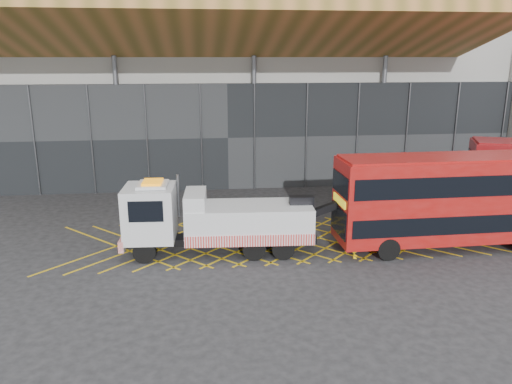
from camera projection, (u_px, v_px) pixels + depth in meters
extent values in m
plane|color=#242426|center=(205.00, 243.00, 27.59)|extent=(120.00, 120.00, 0.00)
cube|color=yellow|center=(117.00, 246.00, 27.06)|extent=(7.16, 7.16, 0.01)
cube|color=yellow|center=(117.00, 246.00, 27.06)|extent=(7.16, 7.16, 0.01)
cube|color=yellow|center=(147.00, 245.00, 27.23)|extent=(7.16, 7.16, 0.01)
cube|color=yellow|center=(147.00, 245.00, 27.23)|extent=(7.16, 7.16, 0.01)
cube|color=yellow|center=(176.00, 244.00, 27.41)|extent=(7.16, 7.16, 0.01)
cube|color=yellow|center=(176.00, 244.00, 27.41)|extent=(7.16, 7.16, 0.01)
cube|color=yellow|center=(205.00, 242.00, 27.59)|extent=(7.16, 7.16, 0.01)
cube|color=yellow|center=(205.00, 242.00, 27.59)|extent=(7.16, 7.16, 0.01)
cube|color=yellow|center=(234.00, 241.00, 27.76)|extent=(7.16, 7.16, 0.01)
cube|color=yellow|center=(234.00, 241.00, 27.76)|extent=(7.16, 7.16, 0.01)
cube|color=yellow|center=(263.00, 240.00, 27.94)|extent=(7.16, 7.16, 0.01)
cube|color=yellow|center=(263.00, 240.00, 27.94)|extent=(7.16, 7.16, 0.01)
cube|color=yellow|center=(291.00, 239.00, 28.12)|extent=(7.16, 7.16, 0.01)
cube|color=yellow|center=(291.00, 239.00, 28.12)|extent=(7.16, 7.16, 0.01)
cube|color=yellow|center=(318.00, 238.00, 28.29)|extent=(7.16, 7.16, 0.01)
cube|color=yellow|center=(318.00, 238.00, 28.29)|extent=(7.16, 7.16, 0.01)
cube|color=yellow|center=(346.00, 237.00, 28.47)|extent=(7.16, 7.16, 0.01)
cube|color=yellow|center=(346.00, 237.00, 28.47)|extent=(7.16, 7.16, 0.01)
cube|color=yellow|center=(373.00, 235.00, 28.65)|extent=(7.16, 7.16, 0.01)
cube|color=yellow|center=(373.00, 235.00, 28.65)|extent=(7.16, 7.16, 0.01)
cube|color=yellow|center=(400.00, 234.00, 28.82)|extent=(7.16, 7.16, 0.01)
cube|color=yellow|center=(400.00, 234.00, 28.82)|extent=(7.16, 7.16, 0.01)
cube|color=yellow|center=(426.00, 233.00, 29.00)|extent=(7.16, 7.16, 0.01)
cube|color=yellow|center=(426.00, 233.00, 29.00)|extent=(7.16, 7.16, 0.01)
cube|color=#999993|center=(222.00, 67.00, 43.64)|extent=(55.00, 14.00, 18.00)
cube|color=black|center=(228.00, 137.00, 37.96)|extent=(55.00, 0.80, 8.00)
cube|color=olive|center=(198.00, 31.00, 32.22)|extent=(40.00, 11.93, 4.07)
cylinder|color=#595B60|center=(119.00, 126.00, 36.62)|extent=(0.36, 0.36, 10.00)
cylinder|color=#595B60|center=(254.00, 124.00, 37.73)|extent=(0.36, 0.36, 10.00)
cylinder|color=#595B60|center=(381.00, 122.00, 38.83)|extent=(0.36, 0.36, 10.00)
cube|color=black|center=(221.00, 239.00, 26.03)|extent=(10.02, 1.57, 0.37)
cube|color=white|center=(150.00, 213.00, 25.41)|extent=(2.66, 2.75, 2.73)
cube|color=black|center=(124.00, 204.00, 25.21)|extent=(0.17, 2.31, 1.16)
cube|color=red|center=(126.00, 238.00, 25.69)|extent=(0.41, 2.74, 0.58)
cube|color=orange|center=(153.00, 182.00, 25.00)|extent=(1.01, 1.31, 0.13)
cube|color=white|center=(249.00, 220.00, 25.85)|extent=(6.64, 2.96, 1.68)
cube|color=red|center=(250.00, 241.00, 24.73)|extent=(6.51, 0.41, 0.58)
cube|color=white|center=(195.00, 199.00, 25.37)|extent=(1.18, 2.57, 0.74)
cube|color=black|center=(301.00, 201.00, 25.76)|extent=(1.29, 0.59, 0.53)
cube|color=black|center=(321.00, 210.00, 25.96)|extent=(2.31, 0.49, 1.14)
cylinder|color=black|center=(145.00, 252.00, 24.78)|extent=(1.17, 0.43, 1.16)
cylinder|color=black|center=(151.00, 236.00, 26.91)|extent=(1.17, 0.43, 1.16)
cylinder|color=black|center=(283.00, 248.00, 25.20)|extent=(1.17, 0.43, 1.16)
cylinder|color=black|center=(278.00, 233.00, 27.32)|extent=(1.17, 0.43, 1.16)
cylinder|color=#595B60|center=(178.00, 196.00, 26.35)|extent=(0.15, 0.15, 2.31)
cube|color=#9E0F0C|center=(453.00, 198.00, 26.23)|extent=(12.32, 3.04, 4.33)
cube|color=black|center=(451.00, 216.00, 26.50)|extent=(11.83, 3.10, 0.95)
cube|color=black|center=(455.00, 180.00, 25.97)|extent=(11.83, 3.10, 1.06)
cube|color=black|center=(339.00, 220.00, 25.71)|extent=(0.10, 2.50, 1.45)
cube|color=black|center=(340.00, 184.00, 25.20)|extent=(0.10, 2.50, 1.06)
cube|color=yellow|center=(339.00, 201.00, 25.43)|extent=(0.09, 1.99, 0.39)
cube|color=#9E0F0C|center=(457.00, 157.00, 25.65)|extent=(12.07, 2.81, 0.13)
cylinder|color=black|center=(388.00, 249.00, 25.10)|extent=(1.17, 0.35, 1.16)
cylinder|color=black|center=(371.00, 232.00, 27.53)|extent=(1.17, 0.35, 1.16)
cylinder|color=black|center=(496.00, 226.00, 28.47)|extent=(1.17, 0.35, 1.16)
cube|color=black|center=(467.00, 190.00, 31.61)|extent=(0.97, 2.35, 1.45)
cube|color=black|center=(471.00, 159.00, 31.10)|extent=(0.97, 2.35, 1.06)
cube|color=yellow|center=(469.00, 173.00, 31.34)|extent=(0.78, 1.88, 0.39)
cylinder|color=black|center=(508.00, 216.00, 30.19)|extent=(1.20, 0.73, 1.16)
cylinder|color=black|center=(499.00, 205.00, 32.56)|extent=(1.20, 0.73, 1.16)
imported|color=yellow|center=(356.00, 241.00, 25.35)|extent=(0.60, 0.74, 1.75)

